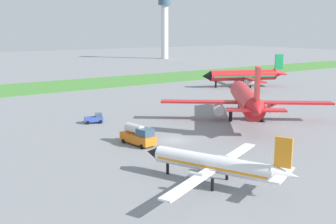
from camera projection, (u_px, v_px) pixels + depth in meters
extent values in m
plane|color=gray|center=(174.00, 140.00, 69.44)|extent=(600.00, 600.00, 0.00)
cube|color=#478438|center=(35.00, 88.00, 131.00)|extent=(360.00, 28.00, 0.08)
cylinder|color=red|center=(246.00, 98.00, 84.15)|extent=(19.31, 22.86, 3.98)
cone|color=black|center=(238.00, 88.00, 98.30)|extent=(5.30, 5.26, 3.90)
cone|color=red|center=(257.00, 110.00, 69.19)|extent=(5.95, 6.19, 3.58)
cube|color=red|center=(246.00, 100.00, 84.21)|extent=(18.47, 21.78, 0.56)
cube|color=red|center=(203.00, 102.00, 84.12)|extent=(15.17, 12.78, 0.40)
cube|color=red|center=(289.00, 103.00, 83.04)|extent=(15.17, 12.78, 0.40)
cylinder|color=#B7BABF|center=(218.00, 109.00, 84.20)|extent=(4.41, 4.76, 2.19)
cylinder|color=#B7BABF|center=(273.00, 109.00, 83.52)|extent=(4.41, 4.76, 2.19)
cube|color=red|center=(257.00, 84.00, 69.03)|extent=(2.40, 2.85, 5.79)
cube|color=red|center=(241.00, 110.00, 70.08)|extent=(5.31, 4.85, 0.32)
cube|color=red|center=(271.00, 110.00, 69.76)|extent=(5.31, 4.85, 0.32)
cylinder|color=black|center=(239.00, 104.00, 95.41)|extent=(0.72, 0.72, 2.53)
cylinder|color=black|center=(231.00, 115.00, 83.22)|extent=(0.72, 0.72, 2.53)
cylinder|color=black|center=(262.00, 116.00, 82.83)|extent=(0.72, 0.72, 2.53)
cylinder|color=white|center=(212.00, 163.00, 49.50)|extent=(8.02, 14.82, 2.12)
cone|color=black|center=(154.00, 153.00, 53.86)|extent=(2.75, 2.77, 2.08)
cone|color=white|center=(286.00, 175.00, 44.88)|extent=(2.93, 3.48, 1.91)
cube|color=orange|center=(212.00, 165.00, 49.53)|extent=(7.72, 14.06, 0.30)
cube|color=white|center=(192.00, 182.00, 44.50)|extent=(11.27, 6.01, 0.21)
cube|color=white|center=(234.00, 155.00, 54.21)|extent=(11.27, 6.01, 0.21)
cylinder|color=#B7BABF|center=(197.00, 175.00, 46.55)|extent=(1.30, 1.82, 0.68)
cylinder|color=#B7BABF|center=(224.00, 158.00, 52.77)|extent=(1.30, 1.82, 0.68)
cube|color=orange|center=(283.00, 152.00, 44.60)|extent=(0.99, 1.85, 3.39)
cube|color=white|center=(278.00, 179.00, 43.87)|extent=(3.23, 2.35, 0.17)
cube|color=white|center=(286.00, 171.00, 46.34)|extent=(3.23, 2.35, 0.17)
cylinder|color=black|center=(168.00, 168.00, 53.13)|extent=(0.38, 0.38, 1.48)
cylinder|color=black|center=(212.00, 185.00, 47.57)|extent=(0.38, 0.38, 1.48)
cylinder|color=black|center=(227.00, 174.00, 51.06)|extent=(0.38, 0.38, 1.48)
cylinder|color=red|center=(243.00, 75.00, 132.35)|extent=(21.52, 11.90, 3.36)
cone|color=black|center=(207.00, 76.00, 130.01)|extent=(4.12, 4.25, 3.30)
cone|color=red|center=(280.00, 73.00, 134.72)|extent=(5.14, 4.49, 3.03)
cube|color=#198C4C|center=(243.00, 76.00, 132.40)|extent=(20.43, 11.47, 0.47)
cube|color=red|center=(254.00, 80.00, 125.53)|extent=(7.84, 14.31, 0.34)
cube|color=red|center=(237.00, 75.00, 139.64)|extent=(7.84, 14.31, 0.34)
cylinder|color=#B7BABF|center=(250.00, 83.00, 128.31)|extent=(4.10, 3.16, 1.85)
cylinder|color=#B7BABF|center=(239.00, 79.00, 137.34)|extent=(4.10, 3.16, 1.85)
cube|color=#198C4C|center=(279.00, 62.00, 133.87)|extent=(2.68, 1.47, 4.89)
cube|color=red|center=(281.00, 74.00, 132.56)|extent=(3.40, 4.66, 0.27)
cube|color=red|center=(275.00, 73.00, 136.68)|extent=(3.40, 4.66, 0.27)
cylinder|color=black|center=(216.00, 84.00, 131.15)|extent=(0.61, 0.61, 2.14)
cylinder|color=black|center=(250.00, 85.00, 130.65)|extent=(0.61, 0.61, 2.14)
cylinder|color=black|center=(244.00, 83.00, 135.73)|extent=(0.61, 0.61, 2.14)
cube|color=#334FB2|center=(94.00, 119.00, 81.94)|extent=(3.98, 2.84, 0.90)
cube|color=#334C60|center=(99.00, 115.00, 82.06)|extent=(1.70, 1.84, 0.70)
cylinder|color=black|center=(99.00, 120.00, 83.22)|extent=(0.74, 0.46, 0.70)
cylinder|color=black|center=(101.00, 122.00, 81.53)|extent=(0.74, 0.46, 0.70)
cylinder|color=black|center=(87.00, 121.00, 82.52)|extent=(0.74, 0.46, 0.70)
cylinder|color=black|center=(88.00, 123.00, 80.83)|extent=(0.74, 0.46, 0.70)
cube|color=orange|center=(138.00, 138.00, 66.66)|extent=(3.46, 6.81, 1.40)
cylinder|color=silver|center=(135.00, 129.00, 66.91)|extent=(2.12, 3.78, 1.54)
cube|color=#334C60|center=(145.00, 132.00, 65.13)|extent=(2.38, 2.65, 1.20)
cylinder|color=black|center=(153.00, 144.00, 66.03)|extent=(0.36, 0.73, 0.70)
cylinder|color=black|center=(141.00, 147.00, 64.38)|extent=(0.36, 0.73, 0.70)
cylinder|color=black|center=(135.00, 138.00, 69.21)|extent=(0.36, 0.73, 0.70)
cylinder|color=black|center=(123.00, 141.00, 67.56)|extent=(0.36, 0.73, 0.70)
cylinder|color=silver|center=(165.00, 32.00, 257.44)|extent=(4.40, 4.40, 33.03)
cylinder|color=#38566B|center=(165.00, 2.00, 253.76)|extent=(8.00, 8.00, 4.00)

